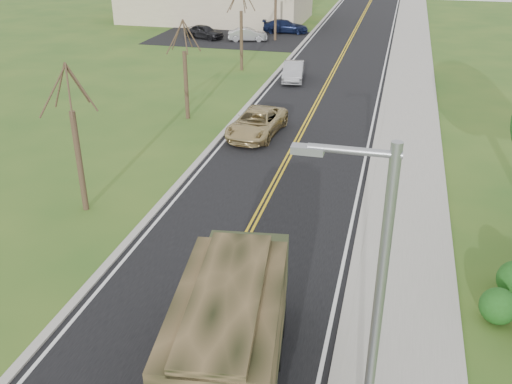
% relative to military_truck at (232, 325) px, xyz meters
% --- Properties ---
extents(road, '(8.00, 120.00, 0.01)m').
position_rel_military_truck_xyz_m(road, '(-1.63, 37.87, -1.93)').
color(road, black).
rests_on(road, ground).
extents(curb_right, '(0.30, 120.00, 0.12)m').
position_rel_military_truck_xyz_m(curb_right, '(2.52, 37.87, -1.87)').
color(curb_right, '#9E998E').
rests_on(curb_right, ground).
extents(sidewalk_right, '(3.20, 120.00, 0.10)m').
position_rel_military_truck_xyz_m(sidewalk_right, '(4.27, 37.87, -1.88)').
color(sidewalk_right, '#9E998E').
rests_on(sidewalk_right, ground).
extents(curb_left, '(0.30, 120.00, 0.10)m').
position_rel_military_truck_xyz_m(curb_left, '(-5.78, 37.87, -1.88)').
color(curb_left, '#9E998E').
rests_on(curb_left, ground).
extents(street_light, '(1.65, 0.22, 8.00)m').
position_rel_military_truck_xyz_m(street_light, '(3.27, -2.63, 2.50)').
color(street_light, gray).
rests_on(street_light, ground).
extents(bare_tree_a, '(1.93, 2.26, 6.08)m').
position_rel_military_truck_xyz_m(bare_tree_a, '(-8.63, 7.87, 0.69)').
color(bare_tree_a, '#38281C').
rests_on(bare_tree_a, ground).
extents(bare_tree_b, '(1.83, 2.14, 5.73)m').
position_rel_military_truck_xyz_m(bare_tree_b, '(-8.63, 19.87, 0.54)').
color(bare_tree_b, '#38281C').
rests_on(bare_tree_b, ground).
extents(bare_tree_c, '(2.04, 2.39, 6.42)m').
position_rel_military_truck_xyz_m(bare_tree_c, '(-8.63, 31.87, 0.84)').
color(bare_tree_c, '#38281C').
rests_on(bare_tree_c, ground).
extents(bare_tree_d, '(1.88, 2.20, 5.91)m').
position_rel_military_truck_xyz_m(bare_tree_d, '(-8.63, 43.87, 0.62)').
color(bare_tree_d, '#38281C').
rests_on(bare_tree_d, ground).
extents(military_truck, '(3.23, 7.01, 3.38)m').
position_rel_military_truck_xyz_m(military_truck, '(0.00, 0.00, 0.00)').
color(military_truck, black).
rests_on(military_truck, ground).
extents(suv_champagne, '(2.75, 5.19, 1.39)m').
position_rel_military_truck_xyz_m(suv_champagne, '(-3.94, 18.09, -1.24)').
color(suv_champagne, tan).
rests_on(suv_champagne, ground).
extents(sedan_silver, '(1.92, 4.19, 1.33)m').
position_rel_military_truck_xyz_m(sedan_silver, '(-4.16, 29.83, -1.27)').
color(sedan_silver, '#A4A5A9').
rests_on(sedan_silver, ground).
extents(lot_car_dark, '(4.20, 2.80, 1.33)m').
position_rel_military_truck_xyz_m(lot_car_dark, '(-15.48, 42.95, -1.27)').
color(lot_car_dark, black).
rests_on(lot_car_dark, ground).
extents(lot_car_silver, '(3.91, 2.10, 1.22)m').
position_rel_military_truck_xyz_m(lot_car_silver, '(-11.08, 42.89, -1.32)').
color(lot_car_silver, '#A5A4A9').
rests_on(lot_car_silver, ground).
extents(lot_car_navy, '(4.71, 2.16, 1.34)m').
position_rel_military_truck_xyz_m(lot_car_navy, '(-8.43, 47.87, -1.27)').
color(lot_car_navy, '#0D1533').
rests_on(lot_car_navy, ground).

